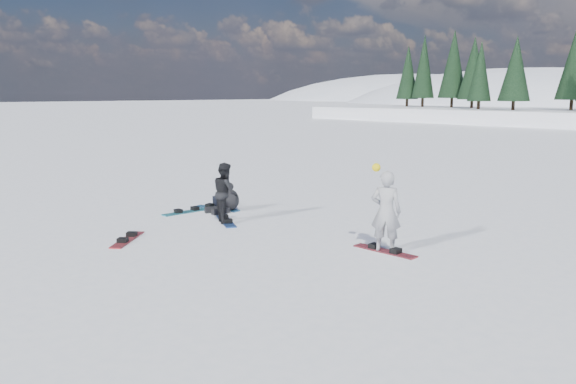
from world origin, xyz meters
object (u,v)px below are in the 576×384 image
Objects in this scene: snowboarder_man at (225,192)px; seated_rider at (228,200)px; gear_bag at (221,202)px; snowboarder_woman at (386,211)px; snowboard_loose_c at (217,208)px; snowboard_loose_a at (187,212)px; snowboard_loose_b at (127,240)px.

seated_rider is (-1.03, 0.90, -0.47)m from snowboarder_man.
seated_rider reaches higher than gear_bag.
snowboard_loose_c is at bearing -29.16° from snowboarder_woman.
snowboarder_woman is 6.47m from gear_bag.
snowboard_loose_a is 1.00× the size of snowboard_loose_c.
gear_bag is 0.40m from snowboard_loose_c.
snowboard_loose_b is at bearing -62.75° from seated_rider.
snowboard_loose_b is (-0.09, -2.84, -0.78)m from snowboarder_man.
snowboard_loose_c and snowboard_loose_b have the same top height.
snowboard_loose_b is at bearing -67.62° from gear_bag.
snowboard_loose_b is at bearing 112.81° from snowboarder_man.
gear_bag is at bearing -8.99° from snowboarder_man.
seated_rider is 0.70× the size of snowboard_loose_a.
snowboarder_woman is 1.28× the size of snowboard_loose_a.
snowboarder_woman reaches higher than seated_rider.
snowboarder_man reaches higher than gear_bag.
snowboarder_woman is 6.26m from snowboard_loose_c.
snowboard_loose_b is (1.42, -3.69, 0.00)m from snowboard_loose_c.
snowboard_loose_b is at bearing -82.38° from snowboard_loose_c.
seated_rider is at bearing -33.76° from snowboard_loose_a.
snowboarder_man is 1.52× the size of seated_rider.
snowboard_loose_b is (0.94, -3.74, -0.31)m from seated_rider.
snowboarder_woman reaches higher than snowboard_loose_a.
snowboard_loose_a and snowboard_loose_c have the same top height.
snowboarder_man is 2.94m from snowboard_loose_b.
seated_rider is at bearing -29.80° from snowboarder_woman.
gear_bag is at bearing 2.02° from snowboard_loose_a.
snowboarder_woman is 1.28× the size of snowboard_loose_c.
snowboard_loose_c is at bearing -4.64° from snowboarder_man.
snowboarder_woman is 1.84× the size of seated_rider.
snowboarder_woman is 5.74m from seated_rider.
seated_rider is at bearing -16.39° from snowboarder_man.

